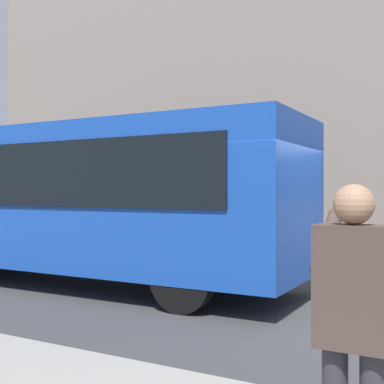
# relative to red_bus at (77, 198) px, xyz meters

# --- Properties ---
(ground_plane) EXTENTS (60.00, 60.00, 0.00)m
(ground_plane) POSITION_rel_red_bus_xyz_m (-4.76, 0.00, -1.68)
(ground_plane) COLOR #38383A
(red_bus) EXTENTS (9.05, 2.54, 3.08)m
(red_bus) POSITION_rel_red_bus_xyz_m (0.00, 0.00, 0.00)
(red_bus) COLOR #1947AD
(red_bus) RESTS_ON ground_plane
(pedestrian_photographer) EXTENTS (0.53, 0.52, 1.70)m
(pedestrian_photographer) POSITION_rel_red_bus_xyz_m (-6.20, 4.77, -0.54)
(pedestrian_photographer) COLOR #2D2D33
(pedestrian_photographer) RESTS_ON sidewalk_curb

